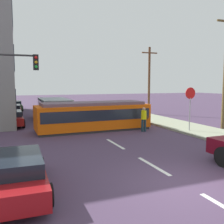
% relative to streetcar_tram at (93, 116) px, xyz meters
% --- Properties ---
extents(ground_plane, '(120.00, 120.00, 0.00)m').
position_rel_streetcar_tram_xyz_m(ground_plane, '(-0.16, -0.52, -1.03)').
color(ground_plane, '#4A3751').
extents(sidewalk_curb_right, '(3.20, 36.00, 0.14)m').
position_rel_streetcar_tram_xyz_m(sidewalk_curb_right, '(6.64, -4.52, -0.96)').
color(sidewalk_curb_right, '#9A9F83').
rests_on(sidewalk_curb_right, ground).
extents(lane_stripe_1, '(0.16, 2.40, 0.01)m').
position_rel_streetcar_tram_xyz_m(lane_stripe_1, '(-0.16, -8.52, -1.03)').
color(lane_stripe_1, silver).
rests_on(lane_stripe_1, ground).
extents(lane_stripe_2, '(0.16, 2.40, 0.01)m').
position_rel_streetcar_tram_xyz_m(lane_stripe_2, '(-0.16, -4.52, -1.03)').
color(lane_stripe_2, silver).
rests_on(lane_stripe_2, ground).
extents(lane_stripe_3, '(0.16, 2.40, 0.01)m').
position_rel_streetcar_tram_xyz_m(lane_stripe_3, '(-0.16, 6.00, -1.03)').
color(lane_stripe_3, silver).
rests_on(lane_stripe_3, ground).
extents(lane_stripe_4, '(0.16, 2.40, 0.01)m').
position_rel_streetcar_tram_xyz_m(lane_stripe_4, '(-0.16, 12.00, -1.03)').
color(lane_stripe_4, silver).
rests_on(lane_stripe_4, ground).
extents(streetcar_tram, '(7.96, 2.71, 1.99)m').
position_rel_streetcar_tram_xyz_m(streetcar_tram, '(0.00, 0.00, 0.00)').
color(streetcar_tram, '#E35509').
rests_on(streetcar_tram, ground).
extents(city_bus, '(2.60, 5.73, 1.87)m').
position_rel_streetcar_tram_xyz_m(city_bus, '(-1.62, 7.02, 0.04)').
color(city_bus, '#A4B0B6').
rests_on(city_bus, ground).
extents(pedestrian_crossing, '(0.51, 0.36, 1.67)m').
position_rel_streetcar_tram_xyz_m(pedestrian_crossing, '(3.04, -1.85, -0.09)').
color(pedestrian_crossing, '#1B333D').
rests_on(pedestrian_crossing, ground).
extents(parked_sedan_near, '(2.08, 4.29, 1.19)m').
position_rel_streetcar_tram_xyz_m(parked_sedan_near, '(-5.36, -9.19, -0.41)').
color(parked_sedan_near, maroon).
rests_on(parked_sedan_near, ground).
extents(parked_sedan_mid, '(2.06, 4.18, 1.19)m').
position_rel_streetcar_tram_xyz_m(parked_sedan_mid, '(-5.48, 3.96, -0.41)').
color(parked_sedan_mid, maroon).
rests_on(parked_sedan_mid, ground).
extents(parked_sedan_far, '(2.17, 4.39, 1.19)m').
position_rel_streetcar_tram_xyz_m(parked_sedan_far, '(-5.41, 10.07, -0.41)').
color(parked_sedan_far, '#A31D16').
rests_on(parked_sedan_far, ground).
extents(parked_sedan_furthest, '(2.09, 4.59, 1.19)m').
position_rel_streetcar_tram_xyz_m(parked_sedan_furthest, '(-5.13, 16.27, -0.41)').
color(parked_sedan_furthest, '#406133').
rests_on(parked_sedan_furthest, ground).
extents(stop_sign, '(0.76, 0.07, 2.88)m').
position_rel_streetcar_tram_xyz_m(stop_sign, '(5.73, -3.27, 1.16)').
color(stop_sign, gray).
rests_on(stop_sign, sidewalk_curb_right).
extents(traffic_light_mast, '(2.80, 0.33, 4.97)m').
position_rel_streetcar_tram_xyz_m(traffic_light_mast, '(-5.49, -2.44, 2.46)').
color(traffic_light_mast, '#333333').
rests_on(traffic_light_mast, ground).
extents(utility_pole_mid, '(1.80, 0.24, 7.12)m').
position_rel_streetcar_tram_xyz_m(utility_pole_mid, '(8.46, 6.98, 2.71)').
color(utility_pole_mid, brown).
rests_on(utility_pole_mid, ground).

